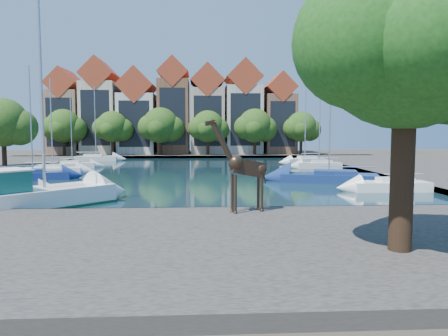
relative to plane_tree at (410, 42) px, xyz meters
The scene contains 30 objects.
ground 14.07m from the plane_tree, 130.22° to the left, with size 160.00×160.00×0.00m, color #38332B.
water_basin 34.72m from the plane_tree, 102.99° to the left, with size 38.00×50.00×0.08m, color black.
near_quay 10.82m from the plane_tree, 165.24° to the left, with size 50.00×14.00×0.50m, color #4B4741.
far_quay 65.87m from the plane_tree, 96.68° to the left, with size 60.00×16.00×0.50m, color #4B4741.
right_quay 38.04m from the plane_tree, 62.22° to the left, with size 14.00×52.00×0.50m, color #4B4741.
plane_tree is the anchor object (origin of this frame).
townhouse_west_end 71.84m from the plane_tree, 115.22° to the left, with size 5.44×9.18×14.93m.
townhouse_west_mid 69.50m from the plane_tree, 110.74° to the left, with size 5.94×9.18×16.79m.
townhouse_west_inner 67.47m from the plane_tree, 105.57° to the left, with size 6.43×9.18×15.15m.
townhouse_center 66.03m from the plane_tree, 100.13° to the left, with size 5.44×9.18×16.93m.
townhouse_east_inner 65.24m from the plane_tree, 94.94° to the left, with size 5.94×9.18×15.79m.
townhouse_east_mid 65.00m from the plane_tree, 89.22° to the left, with size 6.43×9.18×16.65m.
townhouse_east_end 65.41m from the plane_tree, 83.52° to the left, with size 5.44×9.18×14.43m.
far_tree_far_west 66.46m from the plane_tree, 116.38° to the left, with size 7.28×5.60×7.68m.
far_tree_west 63.33m from the plane_tree, 109.89° to the left, with size 6.76×5.20×7.36m.
far_tree_mid_west 61.06m from the plane_tree, 102.79° to the left, with size 7.80×6.00×8.00m.
far_tree_mid_east 59.81m from the plane_tree, 95.30° to the left, with size 7.02×5.40×7.52m.
far_tree_east 59.60m from the plane_tree, 87.60° to the left, with size 7.54×5.80×7.84m.
far_tree_far_east 60.47m from the plane_tree, 80.01° to the left, with size 6.76×5.20×7.36m.
side_tree_left_far 47.38m from the plane_tree, 128.58° to the left, with size 7.28×5.60×7.88m.
giraffe_statue 10.13m from the plane_tree, 123.38° to the left, with size 3.22×1.39×4.71m.
motorsailer 21.62m from the plane_tree, 148.47° to the left, with size 9.56×9.50×12.25m.
sailboat_left_b 35.66m from the plane_tree, 130.30° to the left, with size 6.66×4.16×10.53m.
sailboat_left_c 40.04m from the plane_tree, 125.02° to the left, with size 6.11×2.55×10.03m.
sailboat_left_d 45.98m from the plane_tree, 119.86° to the left, with size 5.42×2.96×9.09m.
sailboat_left_e 56.92m from the plane_tree, 113.60° to the left, with size 6.29×2.45×11.08m.
sailboat_right_a 20.31m from the plane_tree, 67.19° to the left, with size 5.80×2.04×9.17m.
sailboat_right_b 24.74m from the plane_tree, 79.35° to the left, with size 8.85×5.03×10.41m.
sailboat_right_c 38.69m from the plane_tree, 78.81° to the left, with size 5.32×2.03×10.99m.
sailboat_right_d 45.26m from the plane_tree, 80.59° to the left, with size 5.77×3.27×10.10m.
Camera 1 is at (0.46, -23.67, 4.72)m, focal length 35.00 mm.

